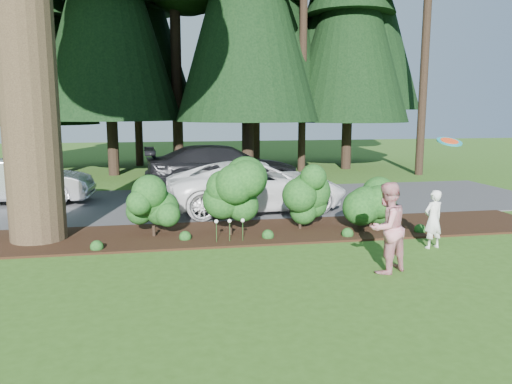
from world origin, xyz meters
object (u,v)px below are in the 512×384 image
Objects in this scene: car_dark_suv at (224,168)px; adult at (387,228)px; car_white_suv at (257,186)px; frisbee at (449,141)px; child at (433,219)px; car_silver_wagon at (22,181)px.

car_dark_suv reaches higher than adult.
car_white_suv is 3.92m from car_dark_suv.
frisbee reaches higher than car_dark_suv.
car_dark_suv is at bearing -82.89° from child.
child is at bearing -121.43° from car_silver_wagon.
adult is at bearing -147.01° from frisbee.
car_white_suv is 10.05× the size of frisbee.
frisbee is (3.75, -8.69, 1.47)m from car_dark_suv.
car_silver_wagon is at bearing -50.07° from child.
child is 1.71m from frisbee.
car_white_suv is at bearing -104.83° from adult.
car_dark_suv is 10.11m from adult.
adult reaches higher than car_white_suv.
car_white_suv is at bearing 123.86° from frisbee.
car_dark_suv is 9.57m from frisbee.
frisbee reaches higher than car_silver_wagon.
child is at bearing -152.32° from car_white_suv.
car_dark_suv is at bearing -106.45° from adult.
adult is at bearing -131.51° from car_silver_wagon.
frisbee is at bearing -159.31° from car_dark_suv.
car_silver_wagon is 11.97m from adult.
car_white_suv is 6.19m from adult.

